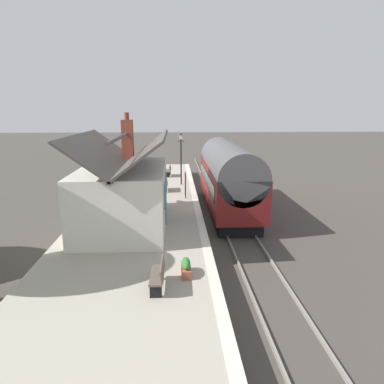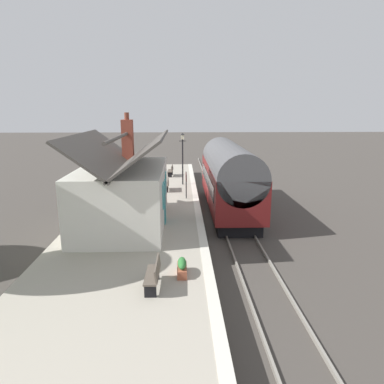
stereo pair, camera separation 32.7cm
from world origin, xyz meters
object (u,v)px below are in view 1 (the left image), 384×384
(planter_edge_near, at_px, (148,168))
(planter_bench_right, at_px, (128,175))
(station_building, at_px, (124,194))
(bench_by_lamp, at_px, (169,170))
(train, at_px, (228,177))
(bench_near_building, at_px, (165,184))
(planter_by_door, at_px, (186,267))
(lamp_post_platform, at_px, (181,149))
(station_sign_board, at_px, (185,179))
(bench_mid_platform, at_px, (159,274))

(planter_edge_near, distance_m, planter_bench_right, 2.75)
(station_building, relative_size, planter_bench_right, 7.50)
(planter_edge_near, bearing_deg, bench_by_lamp, -127.30)
(train, height_order, bench_near_building, train)
(bench_by_lamp, bearing_deg, planter_bench_right, 105.94)
(train, xyz_separation_m, planter_by_door, (-10.36, 2.99, -1.06))
(train, bearing_deg, planter_edge_near, 32.62)
(station_building, bearing_deg, lamp_post_platform, -17.45)
(train, relative_size, station_building, 1.44)
(bench_near_building, height_order, lamp_post_platform, lamp_post_platform)
(bench_by_lamp, relative_size, lamp_post_platform, 0.37)
(planter_edge_near, xyz_separation_m, station_sign_board, (-8.64, -3.04, 0.71))
(train, xyz_separation_m, bench_near_building, (2.16, 4.00, -0.85))
(station_sign_board, bearing_deg, planter_edge_near, 19.38)
(planter_by_door, height_order, lamp_post_platform, lamp_post_platform)
(station_sign_board, bearing_deg, station_building, 149.85)
(station_building, bearing_deg, bench_by_lamp, -8.69)
(station_sign_board, bearing_deg, bench_by_lamp, 9.16)
(station_building, relative_size, planter_edge_near, 8.02)
(bench_mid_platform, height_order, planter_by_door, bench_mid_platform)
(bench_by_lamp, xyz_separation_m, station_sign_board, (-7.21, -1.16, 0.71))
(station_building, height_order, bench_by_lamp, station_building)
(station_building, distance_m, bench_near_building, 7.44)
(bench_mid_platform, distance_m, bench_near_building, 13.41)
(planter_edge_near, height_order, planter_bench_right, planter_edge_near)
(station_sign_board, bearing_deg, planter_bench_right, 35.21)
(train, xyz_separation_m, bench_by_lamp, (7.50, 3.84, -0.85))
(planter_by_door, height_order, planter_bench_right, planter_bench_right)
(train, bearing_deg, planter_by_door, 163.88)
(bench_mid_platform, relative_size, bench_by_lamp, 0.99)
(planter_bench_right, distance_m, station_sign_board, 7.73)
(planter_by_door, bearing_deg, bench_mid_platform, 135.50)
(planter_by_door, bearing_deg, lamp_post_platform, -0.49)
(planter_edge_near, xyz_separation_m, planter_bench_right, (-2.36, 1.39, -0.19))
(planter_by_door, relative_size, station_sign_board, 0.56)
(planter_by_door, xyz_separation_m, station_sign_board, (10.65, -0.32, 0.92))
(train, xyz_separation_m, planter_bench_right, (6.57, 7.11, -1.03))
(planter_bench_right, bearing_deg, train, -132.75)
(train, relative_size, bench_by_lamp, 7.34)
(bench_near_building, relative_size, planter_bench_right, 1.46)
(train, distance_m, planter_edge_near, 10.64)
(bench_by_lamp, distance_m, lamp_post_platform, 4.09)
(planter_edge_near, bearing_deg, station_sign_board, -160.62)
(station_building, xyz_separation_m, bench_by_lamp, (12.50, -1.91, -1.08))
(train, height_order, planter_bench_right, train)
(bench_by_lamp, bearing_deg, station_building, 171.31)
(bench_mid_platform, height_order, planter_bench_right, bench_mid_platform)
(bench_mid_platform, relative_size, planter_edge_near, 1.56)
(bench_mid_platform, xyz_separation_m, planter_by_door, (0.89, -0.88, -0.21))
(bench_near_building, relative_size, station_sign_board, 0.90)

